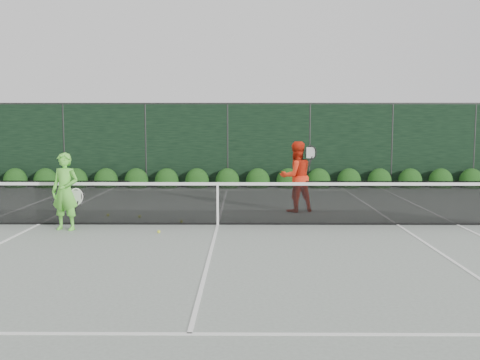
{
  "coord_description": "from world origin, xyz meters",
  "views": [
    {
      "loc": [
        0.6,
        -12.05,
        2.31
      ],
      "look_at": [
        0.51,
        0.3,
        1.0
      ],
      "focal_mm": 40.0,
      "sensor_mm": 36.0,
      "label": 1
    }
  ],
  "objects": [
    {
      "name": "hedge_row",
      "position": [
        -0.0,
        7.15,
        0.23
      ],
      "size": [
        31.66,
        0.65,
        0.94
      ],
      "color": "#0F330E",
      "rests_on": "ground"
    },
    {
      "name": "windscreen_fence",
      "position": [
        0.0,
        -2.71,
        1.51
      ],
      "size": [
        32.0,
        21.07,
        3.06
      ],
      "color": "black",
      "rests_on": "ground"
    },
    {
      "name": "player_woman",
      "position": [
        -3.28,
        -0.6,
        0.84
      ],
      "size": [
        0.69,
        0.53,
        1.68
      ],
      "rotation": [
        0.0,
        0.0,
        -0.23
      ],
      "color": "#64DA40",
      "rests_on": "ground"
    },
    {
      "name": "ground",
      "position": [
        0.0,
        0.0,
        0.0
      ],
      "size": [
        80.0,
        80.0,
        0.0
      ],
      "primitive_type": "plane",
      "color": "gray",
      "rests_on": "ground"
    },
    {
      "name": "court_lines",
      "position": [
        0.0,
        0.0,
        0.01
      ],
      "size": [
        11.03,
        23.83,
        0.01
      ],
      "color": "white",
      "rests_on": "ground"
    },
    {
      "name": "player_man",
      "position": [
        1.96,
        1.86,
        0.92
      ],
      "size": [
        1.09,
        0.98,
        1.85
      ],
      "rotation": [
        0.0,
        0.0,
        3.51
      ],
      "color": "red",
      "rests_on": "ground"
    },
    {
      "name": "tennis_balls",
      "position": [
        -1.71,
        0.32,
        0.03
      ],
      "size": [
        2.01,
        2.12,
        0.07
      ],
      "color": "#EAF636",
      "rests_on": "ground"
    },
    {
      "name": "tennis_net",
      "position": [
        -0.02,
        0.0,
        0.53
      ],
      "size": [
        12.9,
        0.1,
        1.07
      ],
      "color": "black",
      "rests_on": "ground"
    }
  ]
}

